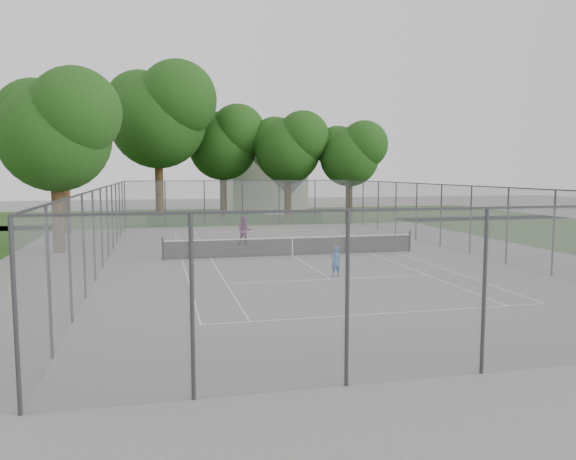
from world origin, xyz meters
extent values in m
plane|color=slate|center=(0.00, 0.00, 0.00)|extent=(120.00, 120.00, 0.00)
cube|color=#204012|center=(0.00, 26.00, 0.00)|extent=(60.00, 20.00, 0.00)
cube|color=silver|center=(0.00, -11.88, 0.01)|extent=(10.97, 0.06, 0.01)
cube|color=silver|center=(0.00, 11.88, 0.01)|extent=(10.97, 0.06, 0.01)
cube|color=silver|center=(-5.49, 0.00, 0.01)|extent=(0.06, 23.77, 0.01)
cube|color=silver|center=(5.49, 0.00, 0.01)|extent=(0.06, 23.77, 0.01)
cube|color=silver|center=(-4.12, 0.00, 0.01)|extent=(0.06, 23.77, 0.01)
cube|color=silver|center=(4.12, 0.00, 0.01)|extent=(0.06, 23.77, 0.01)
cube|color=silver|center=(0.00, -6.40, 0.01)|extent=(8.23, 0.06, 0.01)
cube|color=silver|center=(0.00, 6.40, 0.01)|extent=(8.23, 0.06, 0.01)
cube|color=silver|center=(0.00, 0.00, 0.01)|extent=(0.06, 12.80, 0.01)
cube|color=silver|center=(0.00, -11.73, 0.01)|extent=(0.06, 0.30, 0.01)
cube|color=silver|center=(0.00, 11.73, 0.01)|extent=(0.06, 0.30, 0.01)
cylinder|color=black|center=(-6.39, 0.00, 0.55)|extent=(0.10, 0.10, 1.10)
cylinder|color=black|center=(6.39, 0.00, 0.55)|extent=(0.10, 0.10, 1.10)
cube|color=black|center=(0.00, 0.00, 0.45)|extent=(12.67, 0.01, 0.86)
cube|color=silver|center=(0.00, 0.00, 0.91)|extent=(12.77, 0.03, 0.06)
cube|color=silver|center=(0.00, 0.00, 0.44)|extent=(0.05, 0.02, 0.88)
cylinder|color=#38383D|center=(-9.00, -17.00, 1.75)|extent=(0.08, 0.08, 3.50)
cylinder|color=#38383D|center=(-9.00, 17.00, 1.75)|extent=(0.08, 0.08, 3.50)
cylinder|color=#38383D|center=(9.00, 17.00, 1.75)|extent=(0.08, 0.08, 3.50)
cube|color=slate|center=(0.00, -17.00, 1.75)|extent=(18.00, 0.02, 3.50)
cube|color=slate|center=(0.00, 17.00, 1.75)|extent=(18.00, 0.02, 3.50)
cube|color=slate|center=(-9.00, 0.00, 1.75)|extent=(0.02, 34.00, 3.50)
cube|color=slate|center=(9.00, 0.00, 1.75)|extent=(0.02, 34.00, 3.50)
cube|color=#38383D|center=(0.00, -17.00, 3.50)|extent=(18.00, 0.05, 0.05)
cube|color=#38383D|center=(0.00, 17.00, 3.50)|extent=(18.00, 0.05, 0.05)
cube|color=#38383D|center=(-9.00, 0.00, 3.50)|extent=(0.05, 34.00, 0.05)
cube|color=#38383D|center=(9.00, 0.00, 3.50)|extent=(0.05, 34.00, 0.05)
cylinder|color=#392715|center=(-6.40, 21.52, 2.83)|extent=(0.69, 0.69, 5.67)
sphere|color=#14370F|center=(-6.40, 21.52, 8.49)|extent=(8.06, 8.06, 8.06)
sphere|color=#14370F|center=(-4.79, 20.31, 10.10)|extent=(6.45, 6.45, 6.45)
sphere|color=#14370F|center=(-7.81, 22.52, 9.69)|extent=(6.04, 6.04, 6.04)
cylinder|color=#392715|center=(-0.70, 24.01, 2.17)|extent=(0.63, 0.63, 4.34)
sphere|color=#14370F|center=(-0.70, 24.01, 6.51)|extent=(6.18, 6.18, 6.18)
sphere|color=#14370F|center=(0.54, 23.09, 7.74)|extent=(4.94, 4.94, 4.94)
sphere|color=#14370F|center=(-1.78, 24.79, 7.43)|extent=(4.63, 4.63, 4.63)
cylinder|color=#392715|center=(4.72, 21.36, 2.02)|extent=(0.62, 0.62, 4.04)
sphere|color=#14370F|center=(4.72, 21.36, 6.05)|extent=(5.74, 5.74, 5.74)
sphere|color=#14370F|center=(5.87, 20.50, 7.20)|extent=(4.59, 4.59, 4.59)
sphere|color=#14370F|center=(3.72, 22.08, 6.91)|extent=(4.31, 4.31, 4.31)
cylinder|color=#392715|center=(9.96, 19.93, 1.84)|extent=(0.60, 0.60, 3.67)
sphere|color=#14370F|center=(9.96, 19.93, 5.50)|extent=(5.22, 5.22, 5.22)
sphere|color=#14370F|center=(11.01, 19.15, 6.54)|extent=(4.18, 4.18, 4.18)
sphere|color=#14370F|center=(9.05, 20.58, 6.28)|extent=(3.92, 3.92, 3.92)
cylinder|color=#392715|center=(-12.76, 13.93, 2.10)|extent=(0.63, 0.63, 4.20)
sphere|color=#14370F|center=(-12.76, 13.93, 6.29)|extent=(5.98, 5.98, 5.98)
sphere|color=#14370F|center=(-11.56, 13.03, 7.49)|extent=(4.78, 4.78, 4.78)
sphere|color=#14370F|center=(-13.80, 14.68, 7.19)|extent=(4.48, 4.48, 4.48)
cylinder|color=#392715|center=(-11.66, 4.00, 2.02)|extent=(0.62, 0.62, 4.04)
sphere|color=#14370F|center=(-11.66, 4.00, 6.05)|extent=(5.74, 5.74, 5.74)
sphere|color=#14370F|center=(-10.51, 3.14, 7.20)|extent=(4.59, 4.59, 4.59)
sphere|color=#14370F|center=(-12.66, 4.72, 6.91)|extent=(4.31, 4.31, 4.31)
cube|color=#1D4D18|center=(-5.64, 18.06, 0.45)|extent=(3.60, 1.08, 0.90)
cube|color=#1D4D18|center=(0.46, 18.64, 0.50)|extent=(3.16, 0.90, 0.99)
cube|color=#1D4D18|center=(5.70, 18.58, 0.39)|extent=(2.57, 0.94, 0.77)
cube|color=beige|center=(4.24, 29.15, 2.80)|extent=(7.46, 5.60, 5.60)
cube|color=#4E4D52|center=(4.24, 29.15, 5.60)|extent=(7.39, 5.78, 7.39)
imported|color=#2C50A5|center=(0.37, -5.89, 0.62)|extent=(0.51, 0.40, 1.24)
imported|color=#692361|center=(-1.79, 4.37, 0.84)|extent=(0.93, 0.80, 1.68)
camera|label=1|loc=(-6.57, -27.23, 4.25)|focal=35.00mm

